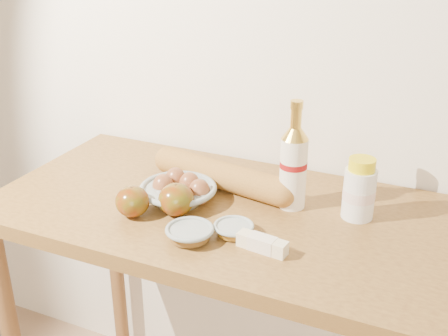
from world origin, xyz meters
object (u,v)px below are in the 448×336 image
at_px(bourbon_bottle, 293,165).
at_px(cream_bottle, 359,190).
at_px(egg_bowl, 179,191).
at_px(table, 229,250).
at_px(baguette, 222,175).

xyz_separation_m(bourbon_bottle, cream_bottle, (0.16, 0.01, -0.04)).
bearing_deg(bourbon_bottle, egg_bowl, -169.94).
distance_m(table, bourbon_bottle, 0.28).
xyz_separation_m(table, cream_bottle, (0.30, 0.08, 0.19)).
distance_m(egg_bowl, baguette, 0.13).
relative_size(table, baguette, 2.66).
bearing_deg(bourbon_bottle, baguette, 164.83).
bearing_deg(cream_bottle, baguette, -168.99).
bearing_deg(table, cream_bottle, 15.59).
bearing_deg(cream_bottle, bourbon_bottle, -163.33).
bearing_deg(bourbon_bottle, cream_bottle, -4.96).
distance_m(table, egg_bowl, 0.20).
bearing_deg(table, bourbon_bottle, 27.40).
height_order(bourbon_bottle, baguette, bourbon_bottle).
bearing_deg(baguette, cream_bottle, 8.69).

